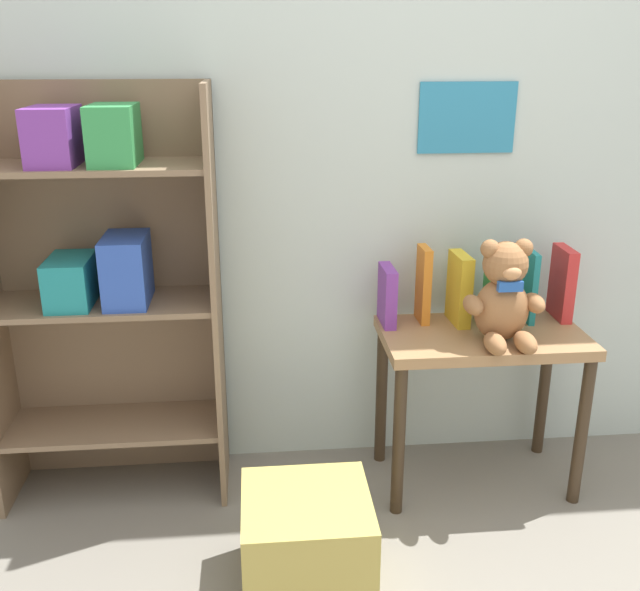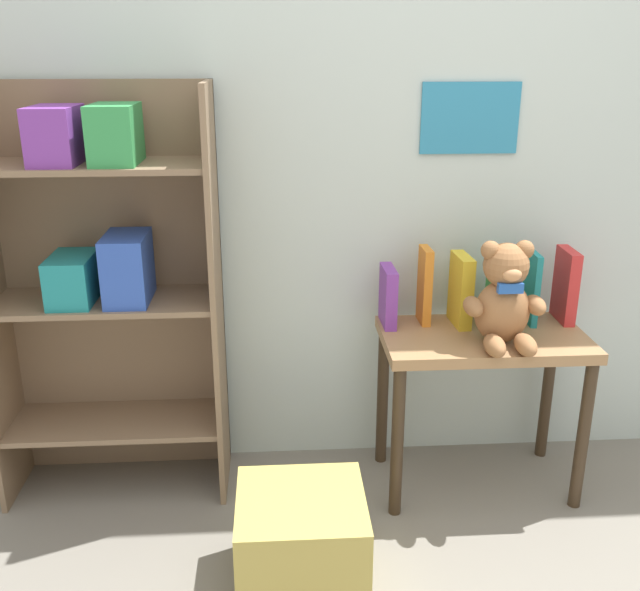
# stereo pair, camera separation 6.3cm
# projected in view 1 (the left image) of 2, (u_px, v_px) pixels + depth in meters

# --- Properties ---
(wall_back) EXTENTS (4.80, 0.07, 2.50)m
(wall_back) POSITION_uv_depth(u_px,v_px,m) (421.00, 107.00, 2.33)
(wall_back) COLOR silver
(wall_back) RESTS_ON ground_plane
(bookshelf_side) EXTENTS (0.73, 0.30, 1.34)m
(bookshelf_side) POSITION_uv_depth(u_px,v_px,m) (103.00, 272.00, 2.24)
(bookshelf_side) COLOR #7F664C
(bookshelf_side) RESTS_ON ground_plane
(display_table) EXTENTS (0.66, 0.37, 0.56)m
(display_table) POSITION_uv_depth(u_px,v_px,m) (481.00, 358.00, 2.35)
(display_table) COLOR #9E754C
(display_table) RESTS_ON ground_plane
(teddy_bear) EXTENTS (0.25, 0.23, 0.33)m
(teddy_bear) POSITION_uv_depth(u_px,v_px,m) (504.00, 296.00, 2.20)
(teddy_bear) COLOR #99663D
(teddy_bear) RESTS_ON display_table
(book_standing_purple) EXTENTS (0.04, 0.14, 0.20)m
(book_standing_purple) POSITION_uv_depth(u_px,v_px,m) (387.00, 296.00, 2.37)
(book_standing_purple) COLOR purple
(book_standing_purple) RESTS_ON display_table
(book_standing_orange) EXTENTS (0.03, 0.11, 0.26)m
(book_standing_orange) POSITION_uv_depth(u_px,v_px,m) (422.00, 285.00, 2.38)
(book_standing_orange) COLOR orange
(book_standing_orange) RESTS_ON display_table
(book_standing_yellow) EXTENTS (0.05, 0.15, 0.24)m
(book_standing_yellow) POSITION_uv_depth(u_px,v_px,m) (459.00, 289.00, 2.37)
(book_standing_yellow) COLOR gold
(book_standing_yellow) RESTS_ON display_table
(book_standing_green) EXTENTS (0.04, 0.14, 0.18)m
(book_standing_green) POSITION_uv_depth(u_px,v_px,m) (493.00, 295.00, 2.40)
(book_standing_green) COLOR #33934C
(book_standing_green) RESTS_ON display_table
(book_standing_teal) EXTENTS (0.03, 0.15, 0.24)m
(book_standing_teal) POSITION_uv_depth(u_px,v_px,m) (528.00, 285.00, 2.40)
(book_standing_teal) COLOR teal
(book_standing_teal) RESTS_ON display_table
(book_standing_red) EXTENTS (0.04, 0.15, 0.25)m
(book_standing_red) POSITION_uv_depth(u_px,v_px,m) (562.00, 283.00, 2.41)
(book_standing_red) COLOR red
(book_standing_red) RESTS_ON display_table
(storage_bin) EXTENTS (0.35, 0.34, 0.28)m
(storage_bin) POSITION_uv_depth(u_px,v_px,m) (307.00, 541.00, 1.98)
(storage_bin) COLOR tan
(storage_bin) RESTS_ON ground_plane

